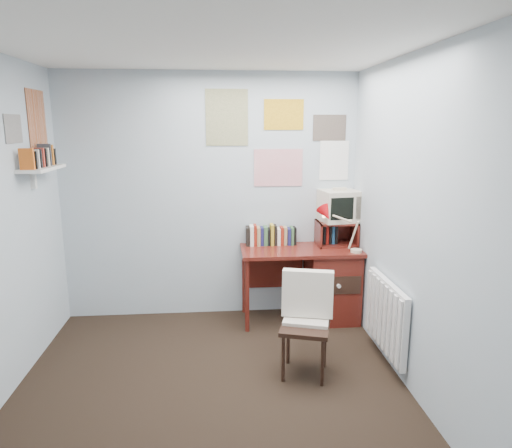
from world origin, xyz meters
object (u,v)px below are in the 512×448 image
(desk, at_px, (326,281))
(radiator, at_px, (386,316))
(desk_lamp, at_px, (357,232))
(crt_tv, at_px, (339,204))
(desk_chair, at_px, (305,328))
(tv_riser, at_px, (336,233))
(wall_shelf, at_px, (42,168))

(desk, xyz_separation_m, radiator, (0.29, -0.93, 0.01))
(desk_lamp, bearing_deg, desk, 146.65)
(crt_tv, distance_m, radiator, 1.31)
(desk_lamp, relative_size, crt_tv, 1.10)
(desk_chair, height_order, radiator, desk_chair)
(desk_lamp, height_order, crt_tv, crt_tv)
(desk_chair, relative_size, tv_riser, 2.02)
(desk, bearing_deg, desk_lamp, -36.97)
(desk, distance_m, crt_tv, 0.80)
(desk_chair, xyz_separation_m, wall_shelf, (-2.15, 0.68, 1.22))
(desk_chair, distance_m, desk_lamp, 1.24)
(tv_riser, bearing_deg, radiator, -80.72)
(desk_lamp, height_order, wall_shelf, wall_shelf)
(desk, distance_m, tv_riser, 0.51)
(desk_chair, relative_size, crt_tv, 2.20)
(desk_lamp, distance_m, radiator, 0.92)
(desk_chair, xyz_separation_m, crt_tv, (0.57, 1.19, 0.78))
(desk_chair, distance_m, radiator, 0.73)
(tv_riser, distance_m, crt_tv, 0.30)
(desk, bearing_deg, wall_shelf, -171.60)
(desk_lamp, bearing_deg, wall_shelf, -172.40)
(desk_chair, bearing_deg, radiator, 27.36)
(desk_chair, relative_size, radiator, 1.01)
(crt_tv, height_order, wall_shelf, wall_shelf)
(tv_riser, bearing_deg, desk, -137.04)
(desk_chair, bearing_deg, desk, 85.00)
(desk, relative_size, radiator, 1.50)
(desk_chair, xyz_separation_m, desk_lamp, (0.67, 0.88, 0.56))
(desk, height_order, desk_chair, desk_chair)
(desk_lamp, distance_m, wall_shelf, 2.90)
(desk, relative_size, tv_riser, 3.00)
(radiator, bearing_deg, wall_shelf, 169.11)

